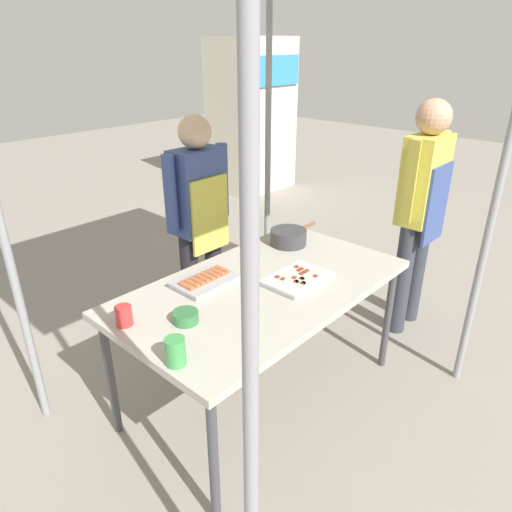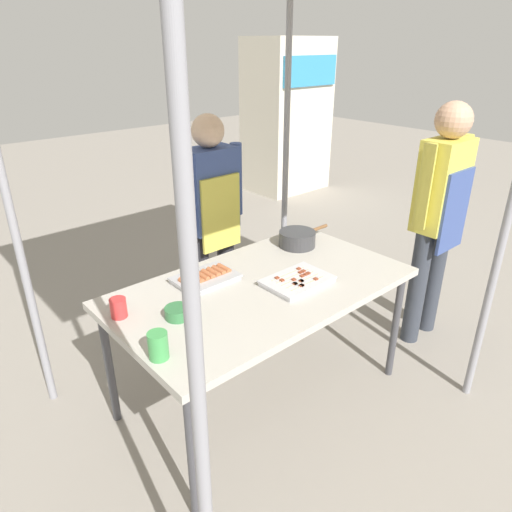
# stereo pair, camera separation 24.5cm
# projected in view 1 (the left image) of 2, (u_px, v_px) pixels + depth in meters

# --- Properties ---
(ground_plane) EXTENTS (18.00, 18.00, 0.00)m
(ground_plane) POSITION_uv_depth(u_px,v_px,m) (262.00, 394.00, 2.81)
(ground_plane) COLOR gray
(stall_table) EXTENTS (1.60, 0.90, 0.75)m
(stall_table) POSITION_uv_depth(u_px,v_px,m) (263.00, 293.00, 2.51)
(stall_table) COLOR #B7B2A8
(stall_table) RESTS_ON ground
(tray_grilled_sausages) EXTENTS (0.33, 0.23, 0.05)m
(tray_grilled_sausages) POSITION_uv_depth(u_px,v_px,m) (205.00, 280.00, 2.48)
(tray_grilled_sausages) COLOR #ADADB2
(tray_grilled_sausages) RESTS_ON stall_table
(tray_meat_skewers) EXTENTS (0.36, 0.25, 0.04)m
(tray_meat_skewers) POSITION_uv_depth(u_px,v_px,m) (297.00, 279.00, 2.51)
(tray_meat_skewers) COLOR silver
(tray_meat_skewers) RESTS_ON stall_table
(cooking_wok) EXTENTS (0.39, 0.23, 0.10)m
(cooking_wok) POSITION_uv_depth(u_px,v_px,m) (289.00, 236.00, 2.96)
(cooking_wok) COLOR #38383A
(cooking_wok) RESTS_ON stall_table
(condiment_bowl) EXTENTS (0.12, 0.12, 0.05)m
(condiment_bowl) POSITION_uv_depth(u_px,v_px,m) (186.00, 317.00, 2.14)
(condiment_bowl) COLOR #33723F
(condiment_bowl) RESTS_ON stall_table
(drink_cup_near_edge) EXTENTS (0.08, 0.08, 0.12)m
(drink_cup_near_edge) POSITION_uv_depth(u_px,v_px,m) (175.00, 351.00, 1.85)
(drink_cup_near_edge) COLOR #3F994C
(drink_cup_near_edge) RESTS_ON stall_table
(drink_cup_by_wok) EXTENTS (0.08, 0.08, 0.10)m
(drink_cup_by_wok) POSITION_uv_depth(u_px,v_px,m) (124.00, 316.00, 2.11)
(drink_cup_by_wok) COLOR red
(drink_cup_by_wok) RESTS_ON stall_table
(vendor_woman) EXTENTS (0.52, 0.22, 1.53)m
(vendor_woman) POSITION_uv_depth(u_px,v_px,m) (199.00, 213.00, 3.07)
(vendor_woman) COLOR black
(vendor_woman) RESTS_ON ground
(customer_nearby) EXTENTS (0.52, 0.23, 1.62)m
(customer_nearby) POSITION_uv_depth(u_px,v_px,m) (421.00, 202.00, 3.10)
(customer_nearby) COLOR #333842
(customer_nearby) RESTS_ON ground
(neighbor_stall_left) EXTENTS (1.03, 0.80, 1.98)m
(neighbor_stall_left) POSITION_uv_depth(u_px,v_px,m) (252.00, 116.00, 6.35)
(neighbor_stall_left) COLOR beige
(neighbor_stall_left) RESTS_ON ground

